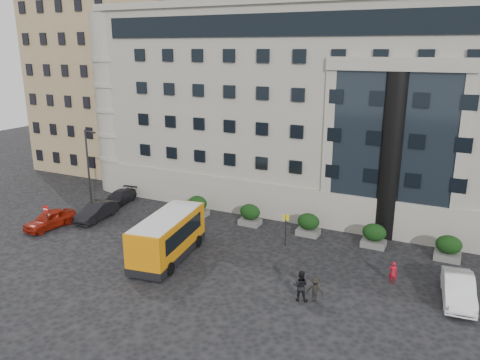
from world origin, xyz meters
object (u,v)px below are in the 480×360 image
Objects in this scene: no_entry_sign at (47,213)px; hedge_a at (198,206)px; hedge_e at (448,248)px; pedestrian_b at (300,286)px; street_lamp at (89,171)px; parked_car_a at (50,219)px; white_taxi at (458,289)px; parked_car_c at (119,198)px; hedge_d at (374,235)px; hedge_c at (308,224)px; hedge_b at (250,214)px; minibus at (168,235)px; red_truck at (167,172)px; parked_car_d at (131,175)px; bus_stop_sign at (286,225)px; parked_car_b at (96,211)px; pedestrian_c at (315,289)px; pedestrian_a at (393,273)px.

hedge_a is at bearing 44.48° from no_entry_sign.
hedge_e is 12.54m from pedestrian_b.
street_lamp reaches higher than hedge_a.
white_taxi reaches higher than parked_car_a.
street_lamp is 5.68m from parked_car_c.
hedge_d is (15.60, 0.00, 0.00)m from hedge_a.
hedge_c is 21.58m from parked_car_a.
hedge_b is 0.23× the size of street_lamp.
minibus is 1.62× the size of red_truck.
bus_stop_sign is at bearing -31.40° from parked_car_d.
white_taxi is (30.67, 2.93, -0.86)m from no_entry_sign.
hedge_b is at bearing 15.07° from parked_car_b.
hedge_d reaches higher than white_taxi.
bus_stop_sign is 18.24m from parked_car_c.
parked_car_c is at bearing 136.13° from minibus.
red_truck is at bearing 149.31° from white_taxi.
hedge_b is at bearing 180.00° from hedge_e.
pedestrian_c is (23.01, -0.85, -0.87)m from no_entry_sign.
pedestrian_a is at bearing -1.21° from street_lamp.
parked_car_b is 25.33m from pedestrian_a.
hedge_b reaches higher than parked_car_d.
white_taxi is 8.54m from pedestrian_c.
pedestrian_a is (7.43, -5.34, -0.17)m from hedge_c.
hedge_c is at bearing -84.62° from pedestrian_b.
no_entry_sign is 0.51× the size of parked_car_b.
parked_car_c is at bearing 98.39° from street_lamp.
minibus is 1.64× the size of white_taxi.
pedestrian_b is (21.75, -9.41, 0.31)m from parked_car_c.
hedge_c is at bearing -41.47° from pedestrian_a.
no_entry_sign is 11.70m from minibus.
hedge_d reaches higher than parked_car_d.
parked_car_c is at bearing 98.34° from parked_car_b.
red_truck is at bearing 92.77° from parked_car_a.
red_truck is (-11.19, 16.02, -0.42)m from minibus.
bus_stop_sign is at bearing -63.17° from pedestrian_c.
parked_car_a is 22.88m from pedestrian_b.
hedge_e is 1.18× the size of pedestrian_c.
red_truck reaches higher than hedge_d.
pedestrian_c is (22.58, -9.13, 0.14)m from parked_car_c.
street_lamp reaches higher than bus_stop_sign.
hedge_d is at bearing 0.00° from hedge_a.
minibus reaches higher than parked_car_c.
red_truck reaches higher than parked_car_a.
hedge_b reaches higher than parked_car_b.
red_truck is (-18.89, 7.49, 0.40)m from hedge_c.
white_taxi is at bearing -0.72° from minibus.
parked_car_a is at bearing -85.52° from parked_car_d.
bus_stop_sign is at bearing -73.02° from pedestrian_b.
pedestrian_b is at bearing -103.62° from hedge_d.
red_truck is at bearing 88.23° from no_entry_sign.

